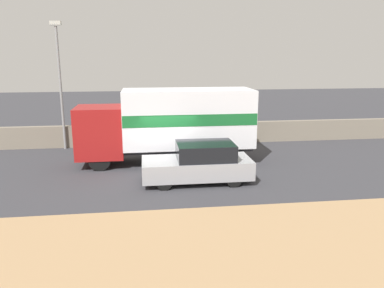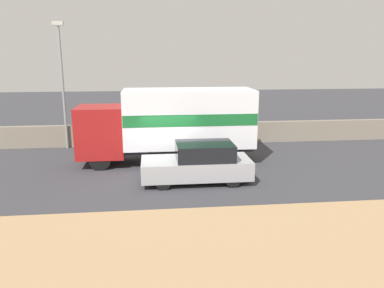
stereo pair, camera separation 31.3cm
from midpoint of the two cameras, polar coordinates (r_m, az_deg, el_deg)
ground_plane at (r=16.51m, az=-3.83°, el=-4.82°), size 80.00×80.00×0.00m
dirt_shoulder_foreground at (r=10.54m, az=-1.50°, el=-15.79°), size 60.00×5.49×0.04m
stone_wall_backdrop at (r=22.08m, az=-4.83°, el=1.52°), size 60.00×0.35×1.24m
street_lamp at (r=21.77m, az=-19.90°, el=9.56°), size 0.56×0.28×6.89m
box_truck at (r=18.05m, az=-3.50°, el=3.39°), size 8.38×2.41×3.57m
car_hatchback at (r=15.49m, az=0.51°, el=-2.93°), size 4.49×1.88×1.65m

